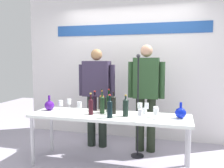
# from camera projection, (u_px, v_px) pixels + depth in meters

# --- Properties ---
(ground_plane) EXTENTS (10.00, 10.00, 0.00)m
(ground_plane) POSITION_uv_depth(u_px,v_px,m) (109.00, 165.00, 3.46)
(ground_plane) COLOR #A29AAB
(back_wall) EXTENTS (4.18, 0.11, 3.00)m
(back_wall) POSITION_uv_depth(u_px,v_px,m) (129.00, 59.00, 4.64)
(back_wall) COLOR white
(back_wall) RESTS_ON ground
(display_table) EXTENTS (2.23, 0.64, 0.73)m
(display_table) POSITION_uv_depth(u_px,v_px,m) (109.00, 119.00, 3.39)
(display_table) COLOR white
(display_table) RESTS_ON ground
(decanter_blue_left) EXTENTS (0.15, 0.15, 0.23)m
(decanter_blue_left) POSITION_uv_depth(u_px,v_px,m) (49.00, 105.00, 3.67)
(decanter_blue_left) COLOR #461384
(decanter_blue_left) RESTS_ON display_table
(decanter_blue_right) EXTENTS (0.14, 0.14, 0.21)m
(decanter_blue_right) POSITION_uv_depth(u_px,v_px,m) (181.00, 113.00, 3.16)
(decanter_blue_right) COLOR #0B1DBC
(decanter_blue_right) RESTS_ON display_table
(presenter_left) EXTENTS (0.64, 0.22, 1.68)m
(presenter_left) POSITION_uv_depth(u_px,v_px,m) (97.00, 91.00, 4.13)
(presenter_left) COLOR black
(presenter_left) RESTS_ON ground
(presenter_right) EXTENTS (0.59, 0.22, 1.73)m
(presenter_right) POSITION_uv_depth(u_px,v_px,m) (146.00, 91.00, 3.91)
(presenter_right) COLOR black
(presenter_right) RESTS_ON ground
(wine_bottle_0) EXTENTS (0.07, 0.07, 0.34)m
(wine_bottle_0) POSITION_uv_depth(u_px,v_px,m) (109.00, 103.00, 3.55)
(wine_bottle_0) COLOR black
(wine_bottle_0) RESTS_ON display_table
(wine_bottle_1) EXTENTS (0.08, 0.08, 0.30)m
(wine_bottle_1) POSITION_uv_depth(u_px,v_px,m) (126.00, 107.00, 3.27)
(wine_bottle_1) COLOR black
(wine_bottle_1) RESTS_ON display_table
(wine_bottle_2) EXTENTS (0.07, 0.07, 0.31)m
(wine_bottle_2) POSITION_uv_depth(u_px,v_px,m) (114.00, 104.00, 3.43)
(wine_bottle_2) COLOR black
(wine_bottle_2) RESTS_ON display_table
(wine_bottle_3) EXTENTS (0.06, 0.06, 0.30)m
(wine_bottle_3) POSITION_uv_depth(u_px,v_px,m) (91.00, 106.00, 3.38)
(wine_bottle_3) COLOR #320E17
(wine_bottle_3) RESTS_ON display_table
(wine_bottle_4) EXTENTS (0.07, 0.07, 0.31)m
(wine_bottle_4) POSITION_uv_depth(u_px,v_px,m) (102.00, 104.00, 3.46)
(wine_bottle_4) COLOR #1A331C
(wine_bottle_4) RESTS_ON display_table
(wine_bottle_5) EXTENTS (0.07, 0.07, 0.31)m
(wine_bottle_5) POSITION_uv_depth(u_px,v_px,m) (110.00, 108.00, 3.19)
(wine_bottle_5) COLOR black
(wine_bottle_5) RESTS_ON display_table
(wine_bottle_6) EXTENTS (0.06, 0.06, 0.30)m
(wine_bottle_6) POSITION_uv_depth(u_px,v_px,m) (95.00, 102.00, 3.65)
(wine_bottle_6) COLOR black
(wine_bottle_6) RESTS_ON display_table
(wine_bottle_7) EXTENTS (0.07, 0.07, 0.32)m
(wine_bottle_7) POSITION_uv_depth(u_px,v_px,m) (102.00, 102.00, 3.67)
(wine_bottle_7) COLOR orange
(wine_bottle_7) RESTS_ON display_table
(wine_glass_left_0) EXTENTS (0.07, 0.07, 0.14)m
(wine_glass_left_0) POSITION_uv_depth(u_px,v_px,m) (61.00, 103.00, 3.72)
(wine_glass_left_0) COLOR white
(wine_glass_left_0) RESTS_ON display_table
(wine_glass_left_1) EXTENTS (0.06, 0.06, 0.16)m
(wine_glass_left_1) POSITION_uv_depth(u_px,v_px,m) (69.00, 102.00, 3.76)
(wine_glass_left_1) COLOR white
(wine_glass_left_1) RESTS_ON display_table
(wine_glass_left_2) EXTENTS (0.07, 0.07, 0.16)m
(wine_glass_left_2) POSITION_uv_depth(u_px,v_px,m) (80.00, 105.00, 3.50)
(wine_glass_left_2) COLOR white
(wine_glass_left_2) RESTS_ON display_table
(wine_glass_right_0) EXTENTS (0.06, 0.06, 0.16)m
(wine_glass_right_0) POSITION_uv_depth(u_px,v_px,m) (147.00, 106.00, 3.42)
(wine_glass_right_0) COLOR white
(wine_glass_right_0) RESTS_ON display_table
(wine_glass_right_1) EXTENTS (0.06, 0.06, 0.15)m
(wine_glass_right_1) POSITION_uv_depth(u_px,v_px,m) (140.00, 113.00, 3.01)
(wine_glass_right_1) COLOR white
(wine_glass_right_1) RESTS_ON display_table
(wine_glass_right_2) EXTENTS (0.06, 0.06, 0.14)m
(wine_glass_right_2) POSITION_uv_depth(u_px,v_px,m) (156.00, 109.00, 3.23)
(wine_glass_right_2) COLOR white
(wine_glass_right_2) RESTS_ON display_table
(wine_glass_right_3) EXTENTS (0.07, 0.07, 0.15)m
(wine_glass_right_3) POSITION_uv_depth(u_px,v_px,m) (156.00, 111.00, 3.10)
(wine_glass_right_3) COLOR white
(wine_glass_right_3) RESTS_ON display_table
(wine_glass_right_4) EXTENTS (0.07, 0.07, 0.16)m
(wine_glass_right_4) POSITION_uv_depth(u_px,v_px,m) (140.00, 106.00, 3.43)
(wine_glass_right_4) COLOR white
(wine_glass_right_4) RESTS_ON display_table
(wine_glass_right_5) EXTENTS (0.06, 0.06, 0.13)m
(wine_glass_right_5) POSITION_uv_depth(u_px,v_px,m) (144.00, 111.00, 3.20)
(wine_glass_right_5) COLOR white
(wine_glass_right_5) RESTS_ON display_table
(microphone_stand) EXTENTS (0.20, 0.20, 1.58)m
(microphone_stand) POSITION_uv_depth(u_px,v_px,m) (138.00, 123.00, 3.72)
(microphone_stand) COLOR black
(microphone_stand) RESTS_ON ground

